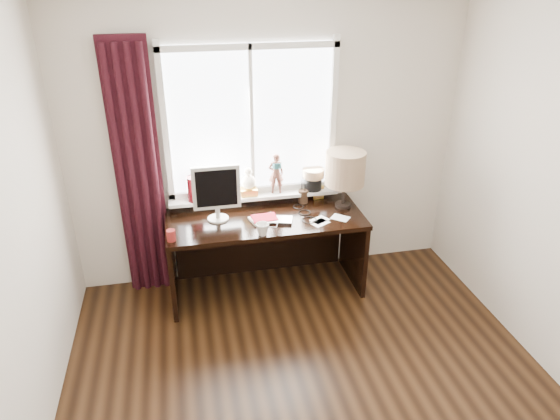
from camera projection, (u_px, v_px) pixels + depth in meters
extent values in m
cube|color=beige|center=(268.00, 142.00, 4.41)|extent=(3.50, 0.00, 2.60)
imported|color=silver|center=(273.00, 220.00, 4.24)|extent=(0.39, 0.31, 0.03)
imported|color=white|center=(262.00, 229.00, 4.01)|extent=(0.14, 0.15, 0.11)
cylinder|color=maroon|center=(171.00, 235.00, 3.93)|extent=(0.07, 0.07, 0.09)
cube|color=white|center=(251.00, 122.00, 4.28)|extent=(1.40, 0.02, 1.30)
cube|color=silver|center=(253.00, 189.00, 4.54)|extent=(1.50, 0.05, 0.05)
cube|color=silver|center=(250.00, 46.00, 3.98)|extent=(1.50, 0.05, 0.05)
cube|color=silver|center=(165.00, 128.00, 4.12)|extent=(0.05, 0.05, 1.40)
cube|color=silver|center=(333.00, 118.00, 4.39)|extent=(0.05, 0.05, 1.40)
cube|color=silver|center=(252.00, 123.00, 4.26)|extent=(0.03, 0.05, 1.30)
cube|color=silver|center=(254.00, 196.00, 4.51)|extent=(1.52, 0.18, 0.03)
cylinder|color=#4D060C|center=(194.00, 189.00, 4.33)|extent=(0.13, 0.13, 0.22)
cube|color=gold|center=(249.00, 192.00, 4.48)|extent=(0.15, 0.12, 0.06)
sphere|color=beige|center=(248.00, 182.00, 4.44)|extent=(0.13, 0.13, 0.13)
sphere|color=beige|center=(248.00, 171.00, 4.39)|extent=(0.07, 0.07, 0.07)
imported|color=brown|center=(277.00, 173.00, 4.45)|extent=(0.15, 0.11, 0.38)
cylinder|color=#1E4C51|center=(277.00, 165.00, 4.41)|extent=(0.09, 0.09, 0.05)
cylinder|color=black|center=(313.00, 183.00, 4.57)|extent=(0.16, 0.16, 0.12)
cylinder|color=#8C6B4C|center=(313.00, 173.00, 4.53)|extent=(0.20, 0.20, 0.08)
cube|color=black|center=(139.00, 174.00, 4.21)|extent=(0.38, 0.05, 2.25)
cylinder|color=black|center=(122.00, 180.00, 4.16)|extent=(0.06, 0.06, 2.20)
cylinder|color=black|center=(133.00, 179.00, 4.18)|extent=(0.06, 0.06, 2.20)
cylinder|color=black|center=(144.00, 178.00, 4.20)|extent=(0.06, 0.06, 2.20)
cylinder|color=black|center=(155.00, 177.00, 4.21)|extent=(0.06, 0.06, 2.20)
cube|color=black|center=(265.00, 219.00, 4.32)|extent=(1.70, 0.70, 0.04)
cube|color=black|center=(172.00, 267.00, 4.33)|extent=(0.04, 0.64, 0.71)
cube|color=black|center=(354.00, 247.00, 4.64)|extent=(0.04, 0.64, 0.71)
cube|color=black|center=(260.00, 238.00, 4.78)|extent=(1.60, 0.03, 0.71)
cylinder|color=beige|center=(218.00, 219.00, 4.27)|extent=(0.18, 0.18, 0.01)
cylinder|color=beige|center=(218.00, 213.00, 4.25)|extent=(0.04, 0.04, 0.10)
cube|color=beige|center=(216.00, 187.00, 4.14)|extent=(0.40, 0.04, 0.38)
cube|color=black|center=(216.00, 188.00, 4.12)|extent=(0.34, 0.01, 0.32)
cube|color=beige|center=(263.00, 219.00, 4.26)|extent=(0.25, 0.21, 0.02)
cube|color=maroon|center=(264.00, 218.00, 4.25)|extent=(0.22, 0.16, 0.01)
cylinder|color=black|center=(303.00, 196.00, 4.55)|extent=(0.09, 0.09, 0.12)
cylinder|color=black|center=(301.00, 191.00, 4.54)|extent=(0.01, 0.01, 0.22)
cylinder|color=black|center=(305.00, 193.00, 4.53)|extent=(0.01, 0.01, 0.19)
cylinder|color=black|center=(303.00, 189.00, 4.54)|extent=(0.01, 0.01, 0.25)
cylinder|color=black|center=(305.00, 193.00, 4.56)|extent=(0.01, 0.01, 0.17)
cube|color=gold|center=(319.00, 193.00, 4.62)|extent=(0.10, 0.03, 0.13)
cube|color=#996633|center=(319.00, 193.00, 4.61)|extent=(0.08, 0.01, 0.10)
cylinder|color=black|center=(343.00, 205.00, 4.50)|extent=(0.14, 0.14, 0.03)
cylinder|color=black|center=(344.00, 192.00, 4.44)|extent=(0.03, 0.03, 0.22)
cylinder|color=#9E886F|center=(345.00, 168.00, 4.34)|extent=(0.35, 0.35, 0.30)
cube|color=white|center=(320.00, 223.00, 4.22)|extent=(0.18, 0.17, 0.00)
cube|color=white|center=(340.00, 218.00, 4.30)|extent=(0.19, 0.18, 0.00)
cube|color=white|center=(320.00, 220.00, 4.26)|extent=(0.18, 0.17, 0.00)
torus|color=black|center=(309.00, 220.00, 4.26)|extent=(0.15, 0.15, 0.01)
torus|color=black|center=(305.00, 213.00, 4.38)|extent=(0.15, 0.15, 0.01)
torus|color=black|center=(298.00, 207.00, 4.49)|extent=(0.10, 0.10, 0.01)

